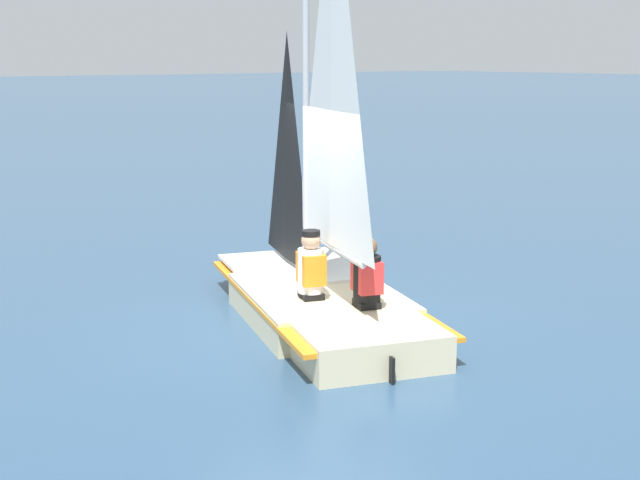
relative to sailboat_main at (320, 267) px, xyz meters
The scene contains 4 objects.
ground_plane 0.66m from the sailboat_main, 108.48° to the right, with size 260.00×260.00×0.00m, color #2D4C6B.
sailboat_main is the anchor object (origin of this frame).
sailor_helm 0.37m from the sailboat_main, 36.17° to the left, with size 0.38×0.40×1.16m.
sailor_crew 0.87m from the sailboat_main, 88.58° to the left, with size 0.38×0.40×1.16m.
Camera 1 is at (6.08, 8.07, 3.08)m, focal length 50.00 mm.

